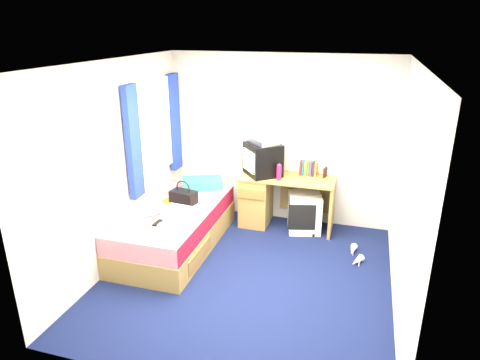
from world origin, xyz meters
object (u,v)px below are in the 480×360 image
(pillow, at_px, (202,183))
(vcr, at_px, (263,141))
(handbag, at_px, (183,196))
(magazine, at_px, (174,199))
(storage_cube, at_px, (304,212))
(aerosol_can, at_px, (277,171))
(desk, at_px, (268,198))
(picture_frame, at_px, (325,172))
(remote_control, at_px, (157,223))
(crt_tv, at_px, (263,159))
(bed, at_px, (175,227))
(colour_swatch_fan, at_px, (160,225))
(water_bottle, at_px, (151,213))
(towel, at_px, (177,213))
(white_heels, at_px, (355,255))
(pink_water_bottle, at_px, (279,173))

(pillow, relative_size, vcr, 1.38)
(handbag, height_order, magazine, handbag)
(storage_cube, relative_size, aerosol_can, 3.24)
(desk, distance_m, picture_frame, 0.88)
(vcr, distance_m, remote_control, 1.87)
(crt_tv, bearing_deg, bed, -81.58)
(storage_cube, xyz_separation_m, colour_swatch_fan, (-1.49, -1.45, 0.28))
(crt_tv, distance_m, water_bottle, 1.74)
(pillow, distance_m, vcr, 1.08)
(remote_control, bearing_deg, storage_cube, 45.79)
(desk, xyz_separation_m, crt_tv, (-0.09, 0.00, 0.57))
(towel, bearing_deg, picture_frame, 40.07)
(aerosol_can, bearing_deg, vcr, 175.68)
(colour_swatch_fan, bearing_deg, desk, 57.83)
(towel, relative_size, magazine, 1.13)
(storage_cube, xyz_separation_m, white_heels, (0.73, -0.61, -0.23))
(picture_frame, height_order, aerosol_can, aerosol_can)
(pink_water_bottle, xyz_separation_m, water_bottle, (-1.35, -1.14, -0.28))
(water_bottle, height_order, remote_control, water_bottle)
(handbag, relative_size, magazine, 1.31)
(white_heels, bearing_deg, magazine, -178.03)
(desk, distance_m, storage_cube, 0.56)
(bed, bearing_deg, water_bottle, -119.12)
(picture_frame, height_order, remote_control, picture_frame)
(storage_cube, height_order, vcr, vcr)
(crt_tv, bearing_deg, water_bottle, -78.93)
(pillow, bearing_deg, magazine, -109.43)
(vcr, bearing_deg, handbag, -91.57)
(pillow, height_order, white_heels, pillow)
(desk, bearing_deg, towel, -125.03)
(magazine, bearing_deg, crt_tv, 36.11)
(desk, xyz_separation_m, white_heels, (1.27, -0.67, -0.37))
(storage_cube, height_order, magazine, magazine)
(desk, distance_m, vcr, 0.84)
(crt_tv, xyz_separation_m, vcr, (0.00, 0.00, 0.27))
(aerosol_can, bearing_deg, pillow, -169.62)
(vcr, xyz_separation_m, magazine, (-1.03, -0.75, -0.70))
(aerosol_can, distance_m, white_heels, 1.54)
(colour_swatch_fan, bearing_deg, picture_frame, 43.95)
(crt_tv, bearing_deg, handbag, -85.82)
(handbag, xyz_separation_m, remote_control, (-0.05, -0.66, -0.08))
(desk, xyz_separation_m, aerosol_can, (0.13, -0.01, 0.43))
(handbag, bearing_deg, magazine, 169.97)
(handbag, bearing_deg, towel, -66.16)
(crt_tv, bearing_deg, pillow, -115.35)
(vcr, height_order, pink_water_bottle, vcr)
(desk, distance_m, pink_water_bottle, 0.50)
(storage_cube, height_order, remote_control, remote_control)
(desk, distance_m, magazine, 1.36)
(water_bottle, bearing_deg, storage_cube, 35.96)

